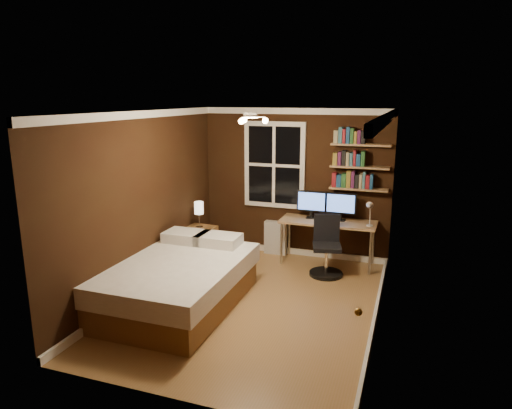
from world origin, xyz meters
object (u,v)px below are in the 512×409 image
(nightstand, at_px, (200,244))
(monitor_left, at_px, (312,205))
(desk_lamp, at_px, (370,214))
(office_chair, at_px, (326,253))
(monitor_right, at_px, (341,207))
(bedside_lamp, at_px, (199,215))
(desk, at_px, (328,225))
(bed, at_px, (176,281))
(radiator, at_px, (276,238))

(nightstand, distance_m, monitor_left, 1.96)
(desk_lamp, relative_size, office_chair, 0.48)
(monitor_right, distance_m, desk_lamp, 0.54)
(nightstand, bearing_deg, monitor_right, 20.62)
(desk_lamp, bearing_deg, monitor_right, 152.36)
(bedside_lamp, height_order, desk, bedside_lamp)
(bed, xyz_separation_m, monitor_right, (1.77, 2.23, 0.64))
(bedside_lamp, height_order, monitor_right, monitor_right)
(desk_lamp, bearing_deg, radiator, 166.81)
(bedside_lamp, distance_m, office_chair, 2.15)
(radiator, relative_size, desk, 0.38)
(radiator, height_order, desk, desk)
(bedside_lamp, relative_size, desk, 0.28)
(radiator, height_order, monitor_right, monitor_right)
(office_chair, bearing_deg, radiator, 132.48)
(radiator, distance_m, office_chair, 1.21)
(radiator, height_order, desk_lamp, desk_lamp)
(bed, relative_size, desk, 1.44)
(bedside_lamp, height_order, radiator, bedside_lamp)
(desk, relative_size, monitor_left, 3.12)
(desk, bearing_deg, desk_lamp, -14.80)
(radiator, xyz_separation_m, desk, (0.94, -0.20, 0.38))
(desk, bearing_deg, nightstand, -164.55)
(bedside_lamp, distance_m, monitor_left, 1.85)
(desk_lamp, distance_m, office_chair, 0.89)
(desk, distance_m, desk_lamp, 0.74)
(office_chair, bearing_deg, bed, -148.88)
(monitor_right, bearing_deg, bedside_lamp, -163.90)
(bed, bearing_deg, office_chair, 45.35)
(bed, distance_m, radiator, 2.44)
(monitor_left, height_order, office_chair, monitor_left)
(bed, relative_size, office_chair, 2.39)
(radiator, xyz_separation_m, monitor_left, (0.64, -0.12, 0.67))
(bedside_lamp, relative_size, monitor_left, 0.88)
(office_chair, bearing_deg, desk, 84.64)
(desk, bearing_deg, radiator, 167.95)
(desk, relative_size, desk_lamp, 3.49)
(radiator, relative_size, desk_lamp, 1.32)
(bed, distance_m, desk_lamp, 3.06)
(bed, xyz_separation_m, office_chair, (1.66, 1.69, 0.02))
(desk, xyz_separation_m, monitor_left, (-0.30, 0.08, 0.29))
(nightstand, distance_m, monitor_right, 2.39)
(nightstand, height_order, monitor_right, monitor_right)
(nightstand, bearing_deg, bedside_lamp, 0.00)
(desk, bearing_deg, office_chair, -81.07)
(bed, height_order, monitor_left, monitor_left)
(desk_lamp, bearing_deg, monitor_left, 165.27)
(monitor_left, relative_size, office_chair, 0.53)
(bedside_lamp, xyz_separation_m, monitor_right, (2.21, 0.64, 0.16))
(monitor_left, bearing_deg, desk_lamp, -14.73)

